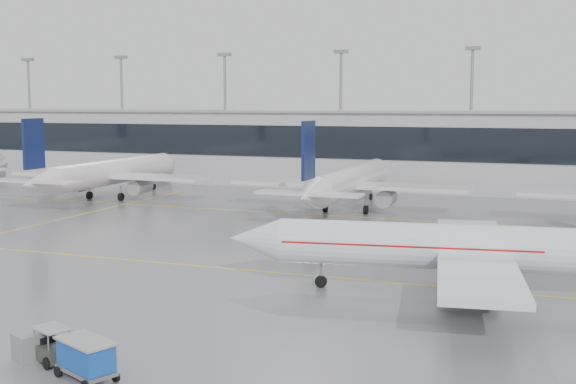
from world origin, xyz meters
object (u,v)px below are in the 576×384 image
(baggage_tug, at_px, (50,349))
(gse_unit, at_px, (29,347))
(baggage_cart, at_px, (86,356))
(air_canada_jet, at_px, (471,249))

(baggage_tug, relative_size, gse_unit, 2.68)
(baggage_cart, distance_m, gse_unit, 4.67)
(baggage_cart, bearing_deg, gse_unit, -171.41)
(air_canada_jet, distance_m, baggage_tug, 28.73)
(baggage_tug, bearing_deg, gse_unit, -145.03)
(air_canada_jet, bearing_deg, baggage_cart, 46.23)
(gse_unit, bearing_deg, baggage_cart, 11.23)
(gse_unit, bearing_deg, baggage_tug, 37.61)
(baggage_tug, height_order, gse_unit, baggage_tug)
(baggage_tug, distance_m, baggage_cart, 3.64)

